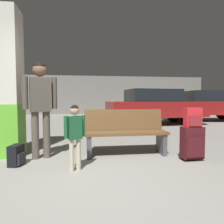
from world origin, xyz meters
name	(u,v)px	position (x,y,z in m)	size (l,w,h in m)	color
ground_plane	(92,135)	(0.00, 4.00, -0.05)	(18.00, 18.00, 0.10)	gray
garage_back_wall	(87,95)	(0.00, 12.86, 1.40)	(18.00, 0.12, 2.80)	slate
structural_pillar	(5,84)	(-1.75, 1.63, 1.39)	(0.57, 0.57, 2.80)	#66C633
bench	(125,132)	(0.54, 1.38, 0.44)	(1.60, 0.53, 0.89)	brown
suitcase	(192,143)	(1.64, 0.81, 0.32)	(0.39, 0.25, 0.60)	#471419
backpack_bright	(193,118)	(1.64, 0.81, 0.77)	(0.28, 0.20, 0.34)	red
child	(75,130)	(-0.41, 0.56, 0.62)	(0.32, 0.19, 1.01)	beige
adult	(40,99)	(-1.06, 1.33, 1.10)	(0.59, 0.30, 1.77)	brown
backpack_dark_floor	(17,155)	(-1.38, 0.95, 0.17)	(0.24, 0.31, 0.34)	black
parked_car_near	(155,106)	(2.78, 6.02, 0.81)	(4.22, 2.04, 1.51)	maroon
parked_car_side	(207,105)	(5.89, 7.09, 0.81)	(4.26, 2.14, 1.51)	maroon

